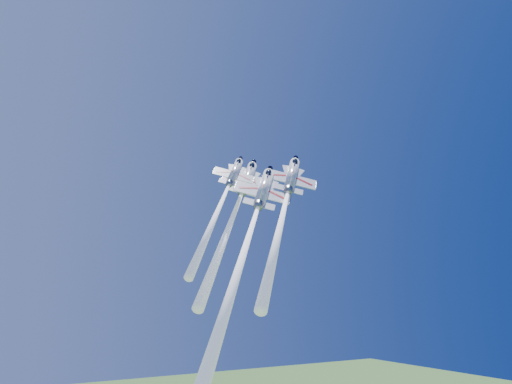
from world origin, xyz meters
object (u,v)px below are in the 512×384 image
jet_slot (247,242)px  jet_lead (234,214)px  jet_right (283,212)px  jet_left (221,203)px

jet_slot → jet_lead: bearing=101.4°
jet_right → jet_slot: bearing=-124.1°
jet_lead → jet_slot: jet_lead is taller
jet_left → jet_right: size_ratio=0.81×
jet_lead → jet_left: size_ratio=1.23×
jet_left → jet_right: 11.81m
jet_left → jet_right: (10.67, -4.84, -1.52)m
jet_left → jet_slot: (-0.13, -9.84, -7.98)m
jet_right → jet_slot: (-10.79, -5.00, -6.46)m
jet_lead → jet_left: jet_lead is taller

